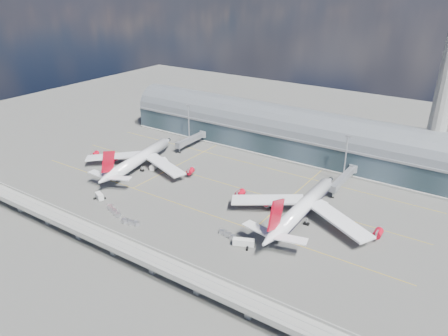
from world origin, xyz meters
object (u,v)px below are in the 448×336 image
Objects in this scene: service_truck_2 at (243,242)px; cargo_train_1 at (130,222)px; cargo_train_0 at (114,211)px; cargo_train_2 at (227,235)px; service_truck_0 at (154,166)px; service_truck_3 at (270,204)px; airliner_right at (302,208)px; control_tower at (447,81)px; service_truck_5 at (165,161)px; floodlight_mast_left at (189,124)px; floodlight_mast_right at (345,158)px; airliner_left at (138,159)px; service_truck_4 at (323,206)px; service_truck_1 at (99,196)px.

cargo_train_1 is (-48.75, -13.21, -0.58)m from service_truck_2.
cargo_train_0 reaches higher than cargo_train_2.
service_truck_2 reaches higher than cargo_train_0.
service_truck_3 is at bearing -20.43° from service_truck_0.
airliner_right reaches higher than cargo_train_1.
service_truck_5 is at bearing -154.58° from control_tower.
floodlight_mast_left and floodlight_mast_right have the same top height.
service_truck_3 reaches higher than cargo_train_2.
airliner_left is 83.34m from cargo_train_2.
airliner_right is at bearing -89.01° from service_truck_4.
floodlight_mast_right is 3.99× the size of service_truck_5.
service_truck_4 is (20.70, 12.51, -0.10)m from service_truck_3.
floodlight_mast_left is at bearing -174.53° from service_truck_3.
service_truck_5 is (6.72, 13.78, -4.41)m from airliner_left.
service_truck_3 is 63.42m from cargo_train_1.
cargo_train_0 is at bearing -70.12° from airliner_left.
service_truck_1 is (9.51, -36.26, -4.35)m from airliner_left.
service_truck_2 is 62.86m from cargo_train_0.
airliner_right is at bearing -39.90° from cargo_train_1.
floodlight_mast_left reaches higher than service_truck_2.
floodlight_mast_right reaches higher than service_truck_2.
service_truck_0 is 58.56m from cargo_train_1.
service_truck_3 is (80.37, 2.75, -4.58)m from airliner_left.
cargo_train_0 is (-109.12, -115.73, -50.63)m from control_tower.
floodlight_mast_left reaches higher than service_truck_5.
service_truck_0 is 1.65× the size of service_truck_4.
service_truck_3 is 32.13m from cargo_train_2.
control_tower is 13.51× the size of service_truck_0.
service_truck_5 is at bearing 71.69° from service_truck_0.
control_tower is at bearing 18.02° from airliner_left.
control_tower reaches higher than service_truck_0.
service_truck_2 is 1.02× the size of cargo_train_2.
airliner_right is at bearing -116.11° from control_tower.
service_truck_4 is at bearing -55.37° from service_truck_5.
airliner_left is 80.54m from service_truck_3.
service_truck_1 is (-89.40, -82.49, -12.05)m from floodlight_mast_right.
cargo_train_2 is at bearing -118.43° from control_tower.
service_truck_0 is at bearing 1.24° from cargo_train_0.
service_truck_4 is at bearing -16.86° from floodlight_mast_left.
service_truck_5 is (-92.19, -32.45, -12.11)m from floodlight_mast_right.
airliner_right reaches higher than service_truck_2.
service_truck_3 is 0.50× the size of cargo_train_0.
floodlight_mast_left is 3.05× the size of cargo_train_2.
service_truck_1 reaches higher than service_truck_2.
service_truck_1 reaches higher than service_truck_5.
service_truck_5 is at bearing 53.01° from airliner_left.
service_truck_4 is 50.22m from cargo_train_2.
floodlight_mast_right is at bearing 0.00° from floodlight_mast_left.
airliner_left is at bearing -154.95° from floodlight_mast_right.
control_tower is 160.76m from cargo_train_1.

